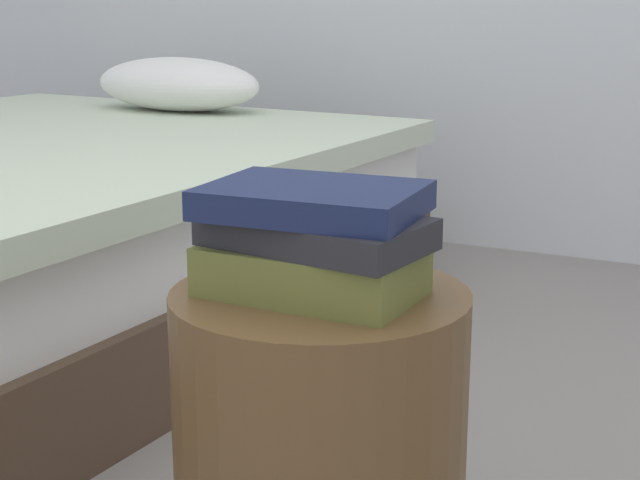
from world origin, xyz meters
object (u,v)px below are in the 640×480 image
Objects in this scene: book_navy at (315,199)px; book_olive at (311,271)px; side_table at (320,452)px; book_charcoal at (313,231)px.

book_olive is at bearing -83.93° from book_navy.
book_navy is (-0.01, 0.00, 0.34)m from side_table.
book_charcoal reaches higher than book_olive.
side_table is at bearing 74.83° from book_charcoal.
book_olive reaches higher than side_table.
book_navy is at bearing 152.31° from side_table.
book_olive is (-0.01, -0.01, 0.25)m from side_table.
book_charcoal is (-0.00, -0.01, 0.30)m from side_table.
book_charcoal is 0.04m from book_navy.
book_olive is 0.05m from book_charcoal.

